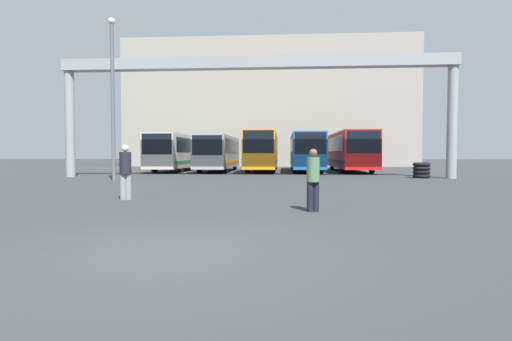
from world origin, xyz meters
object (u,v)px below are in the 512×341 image
at_px(pedestrian_mid_right, 125,171).
at_px(lamp_post, 113,93).
at_px(bus_slot_2, 263,149).
at_px(pedestrian_mid_left, 313,178).
at_px(bus_slot_0, 179,151).
at_px(tire_stack, 421,170).
at_px(bus_slot_3, 306,150).
at_px(bus_slot_4, 350,149).
at_px(bus_slot_1, 218,151).

height_order(pedestrian_mid_right, lamp_post, lamp_post).
bearing_deg(bus_slot_2, pedestrian_mid_left, -83.85).
relative_size(bus_slot_0, pedestrian_mid_left, 7.45).
bearing_deg(bus_slot_0, bus_slot_2, -1.29).
bearing_deg(tire_stack, bus_slot_3, 125.95).
distance_m(bus_slot_2, bus_slot_4, 7.44).
height_order(bus_slot_1, bus_slot_2, bus_slot_2).
bearing_deg(pedestrian_mid_left, bus_slot_4, 60.78).
xyz_separation_m(bus_slot_0, pedestrian_mid_left, (10.02, -24.18, -0.90)).
distance_m(bus_slot_3, pedestrian_mid_left, 24.14).
bearing_deg(bus_slot_2, bus_slot_1, -165.80).
bearing_deg(bus_slot_4, tire_stack, -71.38).
height_order(bus_slot_2, bus_slot_3, bus_slot_2).
bearing_deg(bus_slot_0, lamp_post, -89.99).
relative_size(bus_slot_1, lamp_post, 1.14).
relative_size(bus_slot_1, pedestrian_mid_right, 5.56).
xyz_separation_m(bus_slot_4, pedestrian_mid_left, (-4.85, -23.66, -1.00)).
height_order(bus_slot_4, pedestrian_mid_left, bus_slot_4).
xyz_separation_m(bus_slot_4, pedestrian_mid_right, (-10.82, -21.38, -0.91)).
xyz_separation_m(bus_slot_1, bus_slot_3, (7.43, 1.02, 0.10)).
distance_m(bus_slot_2, tire_stack, 13.88).
distance_m(bus_slot_4, lamp_post, 19.98).
height_order(bus_slot_1, pedestrian_mid_left, bus_slot_1).
bearing_deg(bus_slot_3, bus_slot_2, -178.74).
distance_m(pedestrian_mid_left, tire_stack, 16.83).
bearing_deg(lamp_post, pedestrian_mid_right, -64.14).
relative_size(bus_slot_3, bus_slot_4, 1.08).
height_order(bus_slot_0, lamp_post, lamp_post).
height_order(pedestrian_mid_left, lamp_post, lamp_post).
height_order(bus_slot_3, bus_slot_4, bus_slot_4).
relative_size(bus_slot_4, lamp_post, 1.28).
xyz_separation_m(bus_slot_3, bus_slot_4, (3.72, -0.44, 0.06)).
distance_m(pedestrian_mid_right, tire_stack, 18.69).
bearing_deg(pedestrian_mid_right, bus_slot_3, -127.20).
xyz_separation_m(pedestrian_mid_left, lamp_post, (-10.02, 10.62, 3.90)).
distance_m(bus_slot_0, pedestrian_mid_left, 26.19).
bearing_deg(bus_slot_3, bus_slot_4, -6.75).
height_order(bus_slot_3, lamp_post, lamp_post).
bearing_deg(bus_slot_1, bus_slot_0, 163.41).
bearing_deg(lamp_post, bus_slot_4, 41.26).
bearing_deg(bus_slot_3, pedestrian_mid_right, -108.03).
relative_size(bus_slot_4, pedestrian_mid_left, 6.82).
bearing_deg(bus_slot_0, bus_slot_4, -2.02).
bearing_deg(bus_slot_1, pedestrian_mid_right, -89.09).
xyz_separation_m(bus_slot_0, bus_slot_2, (7.43, -0.17, 0.12)).
height_order(bus_slot_4, tire_stack, bus_slot_4).
xyz_separation_m(bus_slot_1, bus_slot_2, (3.72, 0.94, 0.19)).
relative_size(bus_slot_3, tire_stack, 11.66).
xyz_separation_m(bus_slot_2, pedestrian_mid_right, (-3.39, -21.74, -0.94)).
height_order(tire_stack, lamp_post, lamp_post).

